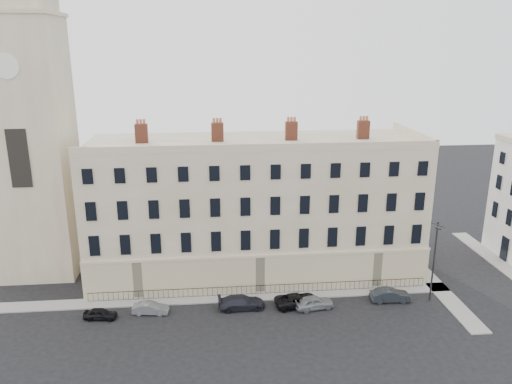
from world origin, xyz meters
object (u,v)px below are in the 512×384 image
at_px(car_a, 100,314).
at_px(car_e, 314,302).
at_px(car_f, 390,295).
at_px(car_c, 241,302).
at_px(car_d, 298,300).
at_px(car_b, 151,308).
at_px(streetlamp, 434,258).

xyz_separation_m(car_a, car_e, (20.56, -0.07, 0.13)).
xyz_separation_m(car_a, car_f, (28.54, 0.64, 0.13)).
bearing_deg(car_c, car_d, -92.76).
xyz_separation_m(car_e, car_f, (7.98, 0.71, 0.00)).
relative_size(car_b, car_c, 0.75).
xyz_separation_m(car_c, car_d, (5.59, -0.08, -0.03)).
bearing_deg(car_f, car_d, 92.73).
bearing_deg(car_e, car_c, 74.58).
bearing_deg(car_a, car_d, -81.54).
relative_size(car_c, streetlamp, 0.54).
distance_m(car_b, car_e, 15.94).
height_order(car_d, streetlamp, streetlamp).
bearing_deg(streetlamp, car_d, 155.07).
relative_size(car_a, streetlamp, 0.37).
distance_m(car_d, car_f, 9.50).
distance_m(car_a, car_d, 19.05).
height_order(car_a, car_f, car_f).
relative_size(car_e, car_f, 0.97).
xyz_separation_m(car_e, streetlamp, (12.03, 0.38, 4.06)).
relative_size(car_a, car_d, 0.68).
xyz_separation_m(car_c, car_e, (7.11, -0.72, -0.01)).
bearing_deg(car_b, car_f, -82.78).
height_order(car_c, car_f, car_c).
xyz_separation_m(car_b, car_d, (14.41, 0.04, 0.07)).
distance_m(car_b, streetlamp, 28.26).
height_order(car_e, streetlamp, streetlamp).
height_order(car_e, car_f, car_f).
relative_size(car_c, car_f, 1.15).
height_order(car_b, car_d, car_d).
height_order(car_a, car_b, car_b).
distance_m(car_a, car_c, 13.46).
xyz_separation_m(car_c, streetlamp, (19.14, -0.34, 4.05)).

